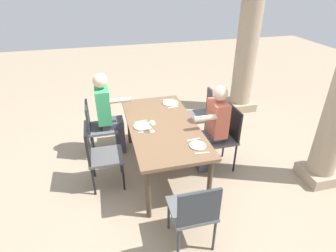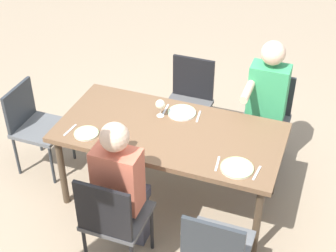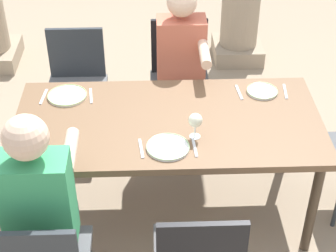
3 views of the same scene
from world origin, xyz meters
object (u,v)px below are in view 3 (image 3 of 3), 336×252
at_px(dining_table, 168,129).
at_px(wine_glass_1, 195,121).
at_px(diner_woman_green, 44,209).
at_px(diner_man_white, 182,71).
at_px(chair_mid_north, 180,74).
at_px(plate_2, 262,91).
at_px(plate_1, 168,147).
at_px(chair_west_north, 77,80).
at_px(plate_0, 67,95).

height_order(dining_table, wine_glass_1, wine_glass_1).
xyz_separation_m(diner_woman_green, diner_man_white, (0.77, 1.37, -0.02)).
xyz_separation_m(chair_mid_north, diner_man_white, (0.00, -0.19, 0.14)).
bearing_deg(plate_2, plate_1, -138.61).
relative_size(diner_woman_green, diner_man_white, 1.03).
bearing_deg(plate_2, diner_man_white, 141.34).
relative_size(diner_woman_green, plate_1, 5.35).
bearing_deg(chair_west_north, chair_mid_north, 0.22).
xyz_separation_m(chair_west_north, plate_1, (0.64, -1.14, 0.25)).
relative_size(dining_table, diner_woman_green, 1.41).
bearing_deg(wine_glass_1, diner_woman_green, -147.20).
xyz_separation_m(wine_glass_1, plate_2, (0.47, 0.45, -0.10)).
distance_m(chair_west_north, chair_mid_north, 0.77).
bearing_deg(plate_2, chair_west_north, 155.24).
bearing_deg(dining_table, chair_mid_north, 82.27).
height_order(dining_table, plate_2, plate_2).
xyz_separation_m(plate_0, wine_glass_1, (0.78, -0.45, 0.10)).
bearing_deg(chair_west_north, dining_table, -53.09).
bearing_deg(plate_2, wine_glass_1, -135.96).
bearing_deg(dining_table, plate_2, 24.68).
bearing_deg(plate_0, diner_woman_green, -91.04).
height_order(chair_west_north, wine_glass_1, wine_glass_1).
xyz_separation_m(chair_west_north, diner_man_white, (0.77, -0.19, 0.18)).
bearing_deg(dining_table, plate_0, 156.25).
bearing_deg(dining_table, chair_west_north, 126.91).
height_order(chair_west_north, diner_man_white, diner_man_white).
relative_size(diner_woman_green, plate_0, 5.23).
xyz_separation_m(dining_table, chair_mid_north, (0.12, 0.87, -0.14)).
height_order(dining_table, diner_woman_green, diner_woman_green).
height_order(diner_woman_green, plate_2, diner_woman_green).
xyz_separation_m(chair_west_north, plate_2, (1.27, -0.59, 0.25)).
bearing_deg(plate_1, plate_0, 138.61).
relative_size(wine_glass_1, plate_2, 0.78).
distance_m(diner_woman_green, diner_man_white, 1.57).
relative_size(dining_table, plate_1, 7.53).
distance_m(diner_woman_green, plate_2, 1.60).
relative_size(diner_man_white, plate_2, 6.30).
bearing_deg(chair_mid_north, diner_man_white, -89.10).
distance_m(dining_table, plate_0, 0.70).
distance_m(plate_0, plate_2, 1.25).
distance_m(chair_mid_north, wine_glass_1, 1.09).
distance_m(chair_west_north, diner_woman_green, 1.57).
xyz_separation_m(diner_woman_green, wine_glass_1, (0.80, 0.51, 0.15)).
distance_m(dining_table, plate_2, 0.68).
bearing_deg(plate_0, plate_2, 0.24).
relative_size(chair_mid_north, plate_0, 3.69).
bearing_deg(plate_0, chair_west_north, 91.97).
xyz_separation_m(plate_0, plate_2, (1.25, 0.01, 0.00)).
bearing_deg(diner_woman_green, plate_2, 37.37).
height_order(plate_0, plate_1, same).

